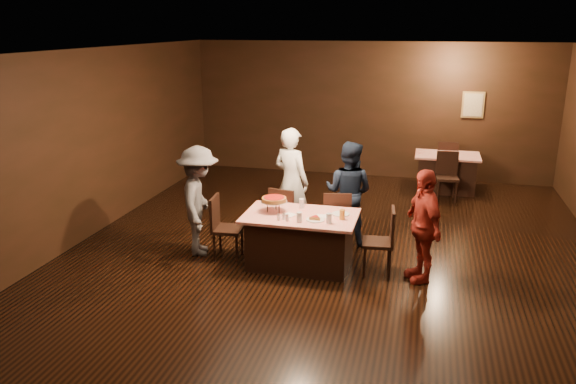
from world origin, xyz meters
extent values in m
plane|color=black|center=(0.00, 0.00, 0.00)|extent=(10.00, 10.00, 0.00)
cube|color=silver|center=(0.00, 0.00, 3.00)|extent=(8.00, 10.00, 0.04)
cube|color=black|center=(0.00, 5.00, 1.50)|extent=(8.00, 0.04, 3.00)
cube|color=black|center=(0.00, -5.00, 1.50)|extent=(8.00, 0.04, 3.00)
cube|color=black|center=(-4.00, 0.00, 1.50)|extent=(0.04, 10.00, 3.00)
cube|color=tan|center=(2.20, 4.97, 1.70)|extent=(0.46, 0.03, 0.56)
cube|color=beige|center=(2.20, 4.95, 1.70)|extent=(0.38, 0.01, 0.48)
cube|color=red|center=(-0.38, -0.29, 0.39)|extent=(1.60, 1.00, 0.77)
cube|color=#AD1B0B|center=(1.73, 4.15, 0.39)|extent=(1.30, 0.90, 0.77)
cube|color=black|center=(-0.78, 0.46, 0.47)|extent=(0.49, 0.49, 0.95)
cube|color=black|center=(0.02, 0.46, 0.47)|extent=(0.49, 0.49, 0.95)
cube|color=black|center=(-1.48, -0.29, 0.47)|extent=(0.46, 0.46, 0.95)
cube|color=black|center=(0.72, -0.29, 0.47)|extent=(0.46, 0.46, 0.95)
cube|color=black|center=(1.73, 3.45, 0.47)|extent=(0.45, 0.45, 0.95)
cube|color=black|center=(1.73, 4.75, 0.47)|extent=(0.45, 0.45, 0.95)
imported|color=white|center=(-0.82, 0.96, 0.89)|extent=(0.77, 0.66, 1.78)
imported|color=black|center=(0.14, 0.83, 0.81)|extent=(0.91, 0.78, 1.63)
imported|color=#59595D|center=(-1.95, -0.21, 0.83)|extent=(0.90, 1.20, 1.66)
imported|color=#A72B20|center=(1.31, -0.35, 0.78)|extent=(0.73, 0.99, 1.56)
cylinder|color=black|center=(-0.78, -0.14, 0.84)|extent=(0.01, 0.01, 0.15)
cylinder|color=black|center=(-0.87, -0.29, 0.84)|extent=(0.01, 0.01, 0.15)
cylinder|color=black|center=(-0.69, -0.29, 0.84)|extent=(0.01, 0.01, 0.15)
cylinder|color=silver|center=(-0.78, -0.24, 0.93)|extent=(0.38, 0.38, 0.01)
cylinder|color=#B27233|center=(-0.78, -0.24, 0.96)|extent=(0.35, 0.35, 0.05)
cylinder|color=#A5140C|center=(-0.78, -0.24, 0.98)|extent=(0.30, 0.30, 0.01)
cylinder|color=white|center=(-0.13, -0.47, 0.78)|extent=(0.25, 0.25, 0.01)
cylinder|color=#B27233|center=(-0.13, -0.47, 0.81)|extent=(0.18, 0.18, 0.04)
cylinder|color=#A5140C|center=(-0.13, -0.47, 0.83)|extent=(0.14, 0.14, 0.01)
cylinder|color=white|center=(0.17, -0.14, 0.78)|extent=(0.25, 0.25, 0.01)
cylinder|color=silver|center=(-0.33, -0.59, 0.84)|extent=(0.08, 0.08, 0.14)
cylinder|color=silver|center=(0.07, -0.54, 0.84)|extent=(0.08, 0.08, 0.14)
cylinder|color=#BF7F26|center=(0.22, -0.34, 0.84)|extent=(0.08, 0.08, 0.14)
cylinder|color=silver|center=(-0.43, 0.01, 0.84)|extent=(0.08, 0.08, 0.14)
cylinder|color=silver|center=(-0.56, -0.54, 0.81)|extent=(0.04, 0.04, 0.08)
cylinder|color=silver|center=(-0.56, -0.54, 0.85)|extent=(0.05, 0.05, 0.02)
cylinder|color=silver|center=(-0.50, -0.59, 0.81)|extent=(0.04, 0.04, 0.08)
cylinder|color=silver|center=(-0.50, -0.59, 0.85)|extent=(0.05, 0.05, 0.02)
cylinder|color=silver|center=(-0.62, -0.59, 0.81)|extent=(0.04, 0.04, 0.08)
cylinder|color=silver|center=(-0.62, -0.59, 0.85)|extent=(0.05, 0.05, 0.02)
cube|color=white|center=(-0.08, -0.29, 0.77)|extent=(0.19, 0.19, 0.01)
cube|color=white|center=(-0.53, -0.34, 0.77)|extent=(0.21, 0.21, 0.01)
camera|label=1|loc=(1.26, -7.62, 3.37)|focal=35.00mm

